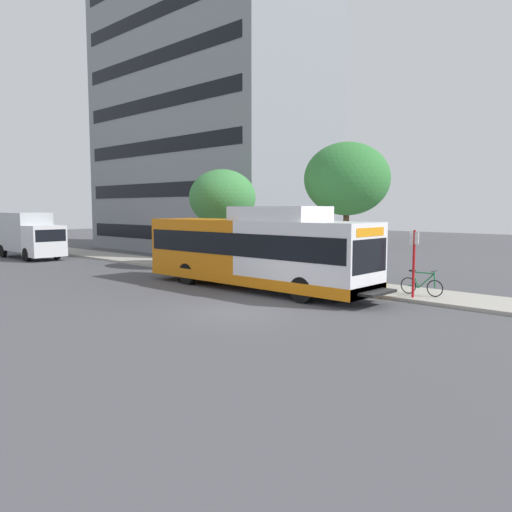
{
  "coord_description": "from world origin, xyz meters",
  "views": [
    {
      "loc": [
        -12.2,
        -12.14,
        3.59
      ],
      "look_at": [
        2.91,
        1.99,
        1.6
      ],
      "focal_mm": 35.23,
      "sensor_mm": 36.0,
      "label": 1
    }
  ],
  "objects_px": {
    "bus_stop_sign_pole": "(414,259)",
    "street_tree_near_stop": "(347,179)",
    "transit_bus": "(255,251)",
    "street_tree_mid_block": "(222,198)",
    "bicycle_parked": "(421,285)",
    "box_truck_background": "(28,234)"
  },
  "relations": [
    {
      "from": "transit_bus",
      "to": "street_tree_mid_block",
      "type": "relative_size",
      "value": 2.15
    },
    {
      "from": "bus_stop_sign_pole",
      "to": "bicycle_parked",
      "type": "relative_size",
      "value": 1.48
    },
    {
      "from": "street_tree_near_stop",
      "to": "box_truck_background",
      "type": "height_order",
      "value": "street_tree_near_stop"
    },
    {
      "from": "transit_bus",
      "to": "bus_stop_sign_pole",
      "type": "xyz_separation_m",
      "value": [
        2.12,
        -6.39,
        -0.05
      ]
    },
    {
      "from": "street_tree_near_stop",
      "to": "street_tree_mid_block",
      "type": "xyz_separation_m",
      "value": [
        -0.07,
        8.47,
        -0.76
      ]
    },
    {
      "from": "transit_bus",
      "to": "bus_stop_sign_pole",
      "type": "bearing_deg",
      "value": -71.68
    },
    {
      "from": "bus_stop_sign_pole",
      "to": "street_tree_mid_block",
      "type": "xyz_separation_m",
      "value": [
        2.08,
        12.94,
        2.51
      ]
    },
    {
      "from": "box_truck_background",
      "to": "bicycle_parked",
      "type": "bearing_deg",
      "value": -82.09
    },
    {
      "from": "transit_bus",
      "to": "bicycle_parked",
      "type": "relative_size",
      "value": 6.96
    },
    {
      "from": "bus_stop_sign_pole",
      "to": "street_tree_near_stop",
      "type": "distance_m",
      "value": 5.95
    },
    {
      "from": "street_tree_mid_block",
      "to": "box_truck_background",
      "type": "bearing_deg",
      "value": 109.57
    },
    {
      "from": "transit_bus",
      "to": "street_tree_mid_block",
      "type": "xyz_separation_m",
      "value": [
        4.2,
        6.55,
        2.46
      ]
    },
    {
      "from": "transit_bus",
      "to": "bicycle_parked",
      "type": "bearing_deg",
      "value": -66.36
    },
    {
      "from": "bus_stop_sign_pole",
      "to": "transit_bus",
      "type": "bearing_deg",
      "value": 108.32
    },
    {
      "from": "bus_stop_sign_pole",
      "to": "bicycle_parked",
      "type": "height_order",
      "value": "bus_stop_sign_pole"
    },
    {
      "from": "transit_bus",
      "to": "bus_stop_sign_pole",
      "type": "relative_size",
      "value": 4.71
    },
    {
      "from": "bicycle_parked",
      "to": "bus_stop_sign_pole",
      "type": "bearing_deg",
      "value": 177.94
    },
    {
      "from": "street_tree_near_stop",
      "to": "bicycle_parked",
      "type": "bearing_deg",
      "value": -108.02
    },
    {
      "from": "bus_stop_sign_pole",
      "to": "street_tree_near_stop",
      "type": "height_order",
      "value": "street_tree_near_stop"
    },
    {
      "from": "bicycle_parked",
      "to": "box_truck_background",
      "type": "xyz_separation_m",
      "value": [
        -3.85,
        27.69,
        1.18
      ]
    },
    {
      "from": "bicycle_parked",
      "to": "street_tree_mid_block",
      "type": "height_order",
      "value": "street_tree_mid_block"
    },
    {
      "from": "street_tree_near_stop",
      "to": "street_tree_mid_block",
      "type": "bearing_deg",
      "value": 90.5
    }
  ]
}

